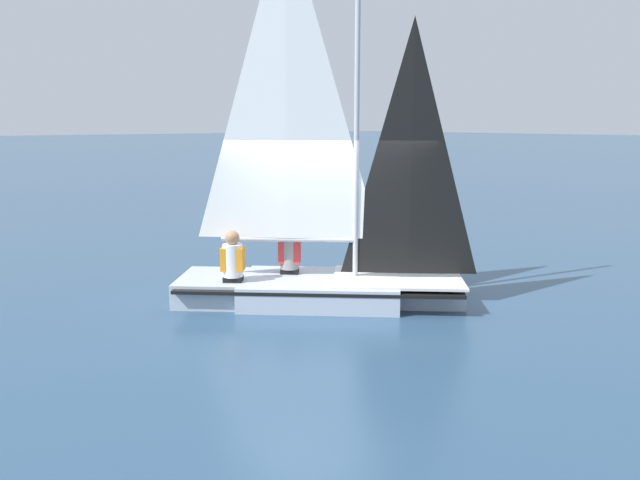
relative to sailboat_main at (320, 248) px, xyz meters
The scene contains 4 objects.
ground_plane 0.86m from the sailboat_main, 136.06° to the left, with size 260.00×260.00×0.00m, color #2D4C6B.
sailboat_main is the anchor object (origin of this frame).
sailor_helm 0.62m from the sailboat_main, 72.87° to the right, with size 0.43×0.42×1.16m.
sailor_crew 1.36m from the sailboat_main, 31.14° to the right, with size 0.43×0.42×1.16m.
Camera 1 is at (6.09, 7.20, 2.77)m, focal length 35.00 mm.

